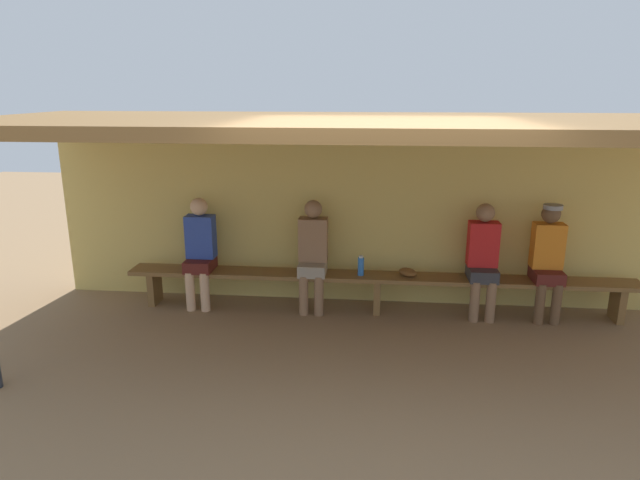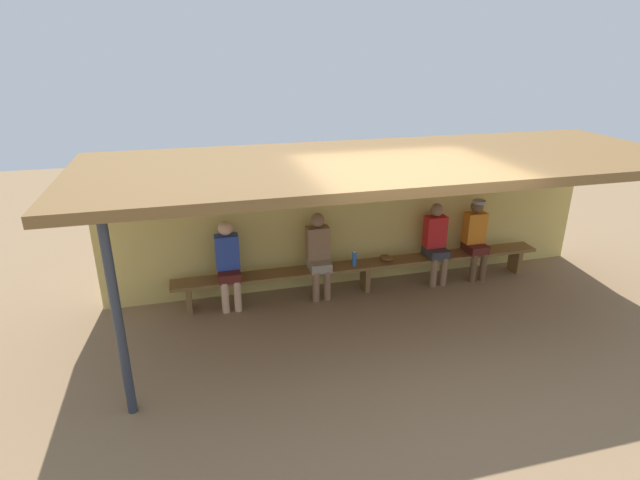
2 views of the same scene
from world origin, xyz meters
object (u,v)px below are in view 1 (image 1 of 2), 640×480
(player_near_post, at_px, (200,248))
(player_leftmost, at_px, (313,251))
(player_with_sunglasses, at_px, (483,256))
(water_bottle_orange, at_px, (361,266))
(player_in_blue, at_px, (548,257))
(baseball_glove_dark_brown, at_px, (408,272))
(bench, at_px, (377,281))

(player_near_post, height_order, player_leftmost, same)
(player_near_post, distance_m, player_with_sunglasses, 3.34)
(player_near_post, bearing_deg, water_bottle_orange, -0.68)
(player_leftmost, bearing_deg, player_in_blue, 0.01)
(player_leftmost, bearing_deg, player_with_sunglasses, 0.00)
(baseball_glove_dark_brown, bearing_deg, bench, 48.18)
(player_leftmost, height_order, player_in_blue, player_in_blue)
(player_in_blue, bearing_deg, water_bottle_orange, -179.37)
(water_bottle_orange, bearing_deg, player_near_post, 179.32)
(bench, distance_m, baseball_glove_dark_brown, 0.37)
(player_near_post, bearing_deg, player_with_sunglasses, 0.00)
(player_near_post, height_order, water_bottle_orange, player_near_post)
(bench, distance_m, player_near_post, 2.17)
(player_leftmost, bearing_deg, water_bottle_orange, -2.30)
(player_in_blue, xyz_separation_m, player_with_sunglasses, (-0.72, -0.00, -0.02))
(player_in_blue, height_order, baseball_glove_dark_brown, player_in_blue)
(player_with_sunglasses, height_order, baseball_glove_dark_brown, player_with_sunglasses)
(player_with_sunglasses, bearing_deg, player_near_post, 180.00)
(bench, relative_size, water_bottle_orange, 25.17)
(bench, relative_size, player_leftmost, 4.49)
(bench, bearing_deg, player_near_post, 179.92)
(player_in_blue, distance_m, baseball_glove_dark_brown, 1.59)
(water_bottle_orange, bearing_deg, player_in_blue, 0.63)
(bench, xyz_separation_m, player_in_blue, (1.92, 0.00, 0.36))
(player_leftmost, xyz_separation_m, baseball_glove_dark_brown, (1.12, 0.01, -0.22))
(player_near_post, xyz_separation_m, player_in_blue, (4.07, 0.00, 0.02))
(player_in_blue, xyz_separation_m, baseball_glove_dark_brown, (-1.57, 0.00, -0.24))
(player_leftmost, relative_size, water_bottle_orange, 5.60)
(player_in_blue, relative_size, player_with_sunglasses, 1.01)
(bench, bearing_deg, player_in_blue, 0.11)
(player_with_sunglasses, relative_size, baseball_glove_dark_brown, 5.56)
(player_leftmost, distance_m, baseball_glove_dark_brown, 1.14)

